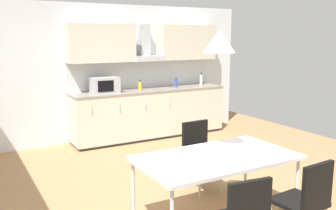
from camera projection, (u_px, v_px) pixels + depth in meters
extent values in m
cube|color=#9E754C|center=(168.00, 192.00, 4.74)|extent=(7.95, 8.30, 0.02)
cube|color=silver|center=(93.00, 73.00, 6.91)|extent=(6.36, 0.10, 2.52)
cube|color=#333333|center=(150.00, 135.00, 7.32)|extent=(2.91, 0.56, 0.05)
cube|color=beige|center=(150.00, 113.00, 7.23)|extent=(3.03, 0.61, 0.86)
cube|color=gray|center=(150.00, 90.00, 7.15)|extent=(3.05, 0.63, 0.03)
cube|color=silver|center=(92.00, 111.00, 6.31)|extent=(0.01, 0.01, 0.14)
cube|color=silver|center=(120.00, 108.00, 6.55)|extent=(0.01, 0.01, 0.14)
cube|color=silver|center=(146.00, 106.00, 6.80)|extent=(0.01, 0.01, 0.14)
cube|color=silver|center=(170.00, 103.00, 7.05)|extent=(0.01, 0.01, 0.14)
cube|color=silver|center=(143.00, 75.00, 7.36)|extent=(3.03, 0.02, 0.51)
cube|color=beige|center=(101.00, 43.00, 6.67)|extent=(1.22, 0.34, 0.69)
cube|color=beige|center=(186.00, 42.00, 7.55)|extent=(1.22, 0.34, 0.69)
cube|color=#B7BABF|center=(147.00, 58.00, 7.14)|extent=(0.58, 0.40, 0.10)
cube|color=#B7BABF|center=(144.00, 41.00, 7.18)|extent=(0.20, 0.16, 0.64)
cube|color=#ADADB2|center=(105.00, 85.00, 6.68)|extent=(0.48, 0.34, 0.28)
cube|color=black|center=(106.00, 86.00, 6.52)|extent=(0.29, 0.01, 0.20)
cylinder|color=blue|center=(176.00, 83.00, 7.42)|extent=(0.06, 0.06, 0.16)
cylinder|color=black|center=(176.00, 78.00, 7.40)|extent=(0.02, 0.02, 0.03)
cylinder|color=yellow|center=(140.00, 86.00, 7.00)|extent=(0.06, 0.06, 0.16)
cylinder|color=black|center=(140.00, 81.00, 6.98)|extent=(0.02, 0.02, 0.04)
cylinder|color=white|center=(201.00, 80.00, 7.77)|extent=(0.06, 0.06, 0.21)
cylinder|color=black|center=(201.00, 73.00, 7.75)|extent=(0.02, 0.02, 0.05)
cube|color=white|center=(216.00, 158.00, 3.83)|extent=(1.64, 0.92, 0.04)
cylinder|color=silver|center=(297.00, 190.00, 3.92)|extent=(0.04, 0.04, 0.69)
cylinder|color=silver|center=(133.00, 192.00, 3.87)|extent=(0.04, 0.04, 0.69)
cylinder|color=silver|center=(246.00, 167.00, 4.60)|extent=(0.04, 0.04, 0.69)
cube|color=black|center=(298.00, 202.00, 3.41)|extent=(0.42, 0.42, 0.04)
cube|color=black|center=(317.00, 186.00, 3.22)|extent=(0.38, 0.06, 0.40)
cube|color=black|center=(250.00, 205.00, 2.85)|extent=(0.38, 0.08, 0.40)
cube|color=black|center=(203.00, 156.00, 4.70)|extent=(0.41, 0.41, 0.04)
cube|color=black|center=(195.00, 136.00, 4.81)|extent=(0.38, 0.05, 0.40)
cylinder|color=silver|center=(222.00, 176.00, 4.69)|extent=(0.02, 0.02, 0.43)
cylinder|color=silver|center=(200.00, 181.00, 4.52)|extent=(0.02, 0.02, 0.43)
cylinder|color=silver|center=(205.00, 168.00, 4.98)|extent=(0.02, 0.02, 0.43)
cylinder|color=silver|center=(184.00, 172.00, 4.80)|extent=(0.02, 0.02, 0.43)
cone|color=silver|center=(219.00, 41.00, 3.62)|extent=(0.32, 0.32, 0.22)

